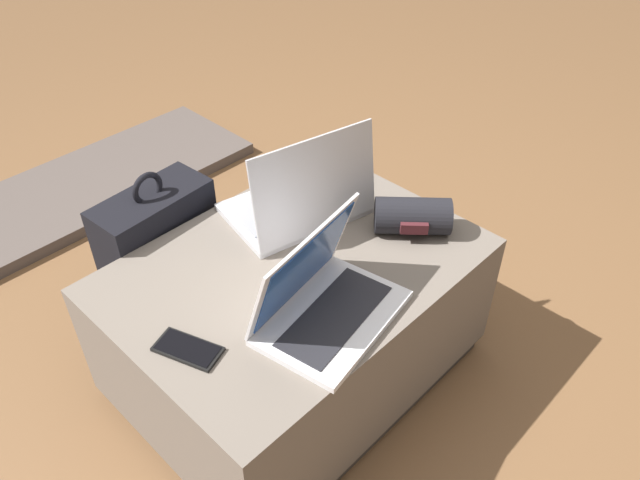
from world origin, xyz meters
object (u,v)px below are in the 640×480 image
at_px(laptop_near, 323,300).
at_px(wrist_brace, 413,216).
at_px(laptop_far, 301,201).
at_px(backpack, 162,265).
at_px(cell_phone, 188,349).

height_order(laptop_near, wrist_brace, laptop_near).
bearing_deg(laptop_near, laptop_far, 43.19).
bearing_deg(backpack, cell_phone, 60.23).
relative_size(laptop_near, wrist_brace, 1.77).
distance_m(cell_phone, backpack, 0.54).
height_order(cell_phone, backpack, backpack).
bearing_deg(laptop_far, wrist_brace, 135.29).
distance_m(laptop_far, wrist_brace, 0.29).
height_order(laptop_near, cell_phone, laptop_near).
bearing_deg(laptop_far, laptop_near, 65.17).
bearing_deg(cell_phone, wrist_brace, -27.33).
xyz_separation_m(laptop_far, wrist_brace, (0.16, -0.25, -0.01)).
bearing_deg(wrist_brace, cell_phone, 172.32).
height_order(laptop_far, cell_phone, laptop_far).
bearing_deg(backpack, laptop_near, 90.98).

